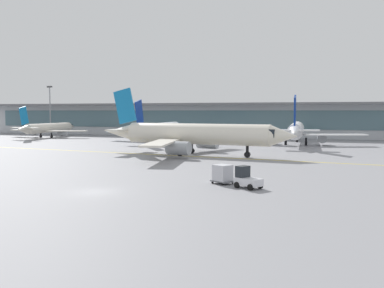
{
  "coord_description": "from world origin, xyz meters",
  "views": [
    {
      "loc": [
        20.83,
        -34.27,
        7.42
      ],
      "look_at": [
        2.62,
        20.05,
        3.0
      ],
      "focal_mm": 40.53,
      "sensor_mm": 36.0,
      "label": 1
    }
  ],
  "objects_px": {
    "gate_airplane_2": "(296,130)",
    "baggage_tug": "(247,179)",
    "cargo_dolly_lead": "(223,173)",
    "gate_airplane_0": "(49,128)",
    "gate_airplane_1": "(160,129)",
    "taxiing_regional_jet": "(195,135)",
    "apron_light_mast_0": "(50,108)"
  },
  "relations": [
    {
      "from": "gate_airplane_2",
      "to": "baggage_tug",
      "type": "distance_m",
      "value": 56.01
    },
    {
      "from": "baggage_tug",
      "to": "cargo_dolly_lead",
      "type": "xyz_separation_m",
      "value": [
        -2.81,
        1.63,
        0.16
      ]
    },
    {
      "from": "gate_airplane_0",
      "to": "gate_airplane_1",
      "type": "height_order",
      "value": "gate_airplane_1"
    },
    {
      "from": "baggage_tug",
      "to": "taxiing_regional_jet",
      "type": "bearing_deg",
      "value": 147.49
    },
    {
      "from": "taxiing_regional_jet",
      "to": "baggage_tug",
      "type": "bearing_deg",
      "value": -56.9
    },
    {
      "from": "gate_airplane_2",
      "to": "taxiing_regional_jet",
      "type": "height_order",
      "value": "taxiing_regional_jet"
    },
    {
      "from": "taxiing_regional_jet",
      "to": "cargo_dolly_lead",
      "type": "distance_m",
      "value": 28.74
    },
    {
      "from": "gate_airplane_1",
      "to": "taxiing_regional_jet",
      "type": "relative_size",
      "value": 0.85
    },
    {
      "from": "baggage_tug",
      "to": "cargo_dolly_lead",
      "type": "distance_m",
      "value": 3.25
    },
    {
      "from": "apron_light_mast_0",
      "to": "gate_airplane_0",
      "type": "bearing_deg",
      "value": -55.28
    },
    {
      "from": "taxiing_regional_jet",
      "to": "apron_light_mast_0",
      "type": "bearing_deg",
      "value": 149.67
    },
    {
      "from": "cargo_dolly_lead",
      "to": "gate_airplane_1",
      "type": "bearing_deg",
      "value": 148.87
    },
    {
      "from": "gate_airplane_1",
      "to": "gate_airplane_2",
      "type": "height_order",
      "value": "gate_airplane_2"
    },
    {
      "from": "baggage_tug",
      "to": "apron_light_mast_0",
      "type": "height_order",
      "value": "apron_light_mast_0"
    },
    {
      "from": "baggage_tug",
      "to": "apron_light_mast_0",
      "type": "relative_size",
      "value": 0.2
    },
    {
      "from": "gate_airplane_0",
      "to": "apron_light_mast_0",
      "type": "height_order",
      "value": "apron_light_mast_0"
    },
    {
      "from": "gate_airplane_0",
      "to": "gate_airplane_1",
      "type": "bearing_deg",
      "value": -99.71
    },
    {
      "from": "gate_airplane_0",
      "to": "gate_airplane_2",
      "type": "height_order",
      "value": "gate_airplane_2"
    },
    {
      "from": "gate_airplane_0",
      "to": "taxiing_regional_jet",
      "type": "distance_m",
      "value": 62.47
    },
    {
      "from": "gate_airplane_0",
      "to": "taxiing_regional_jet",
      "type": "relative_size",
      "value": 0.75
    },
    {
      "from": "gate_airplane_0",
      "to": "apron_light_mast_0",
      "type": "bearing_deg",
      "value": 33.28
    },
    {
      "from": "gate_airplane_0",
      "to": "baggage_tug",
      "type": "xyz_separation_m",
      "value": [
        67.72,
        -60.36,
        -1.68
      ]
    },
    {
      "from": "gate_airplane_1",
      "to": "cargo_dolly_lead",
      "type": "relative_size",
      "value": 11.3
    },
    {
      "from": "gate_airplane_1",
      "to": "taxiing_regional_jet",
      "type": "distance_m",
      "value": 32.65
    },
    {
      "from": "gate_airplane_2",
      "to": "baggage_tug",
      "type": "height_order",
      "value": "gate_airplane_2"
    },
    {
      "from": "gate_airplane_2",
      "to": "cargo_dolly_lead",
      "type": "height_order",
      "value": "gate_airplane_2"
    },
    {
      "from": "gate_airplane_0",
      "to": "cargo_dolly_lead",
      "type": "xyz_separation_m",
      "value": [
        64.92,
        -58.73,
        -1.52
      ]
    },
    {
      "from": "baggage_tug",
      "to": "gate_airplane_1",
      "type": "bearing_deg",
      "value": 150.37
    },
    {
      "from": "gate_airplane_2",
      "to": "gate_airplane_1",
      "type": "bearing_deg",
      "value": 87.8
    },
    {
      "from": "gate_airplane_0",
      "to": "cargo_dolly_lead",
      "type": "height_order",
      "value": "gate_airplane_0"
    },
    {
      "from": "cargo_dolly_lead",
      "to": "taxiing_regional_jet",
      "type": "bearing_deg",
      "value": 144.0
    },
    {
      "from": "gate_airplane_0",
      "to": "taxiing_regional_jet",
      "type": "bearing_deg",
      "value": -122.83
    }
  ]
}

